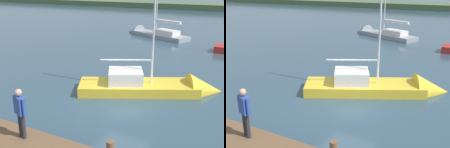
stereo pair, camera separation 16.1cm
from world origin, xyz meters
TOP-DOWN VIEW (x-y plane):
  - ground_plane at (0.00, 0.00)m, footprint 200.00×200.00m
  - sailboat_far_right at (4.91, -17.36)m, footprint 7.97×4.81m
  - sailboat_inner_slip at (-1.11, -2.30)m, footprint 7.47×5.01m
  - person_on_dock at (1.20, 4.98)m, footprint 0.62×0.36m

SIDE VIEW (x-z plane):
  - ground_plane at x=0.00m, z-range 0.00..0.00m
  - sailboat_inner_slip at x=-1.11m, z-range -4.15..4.45m
  - sailboat_far_right at x=4.91m, z-range -4.41..4.75m
  - person_on_dock at x=1.20m, z-range 0.69..2.40m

